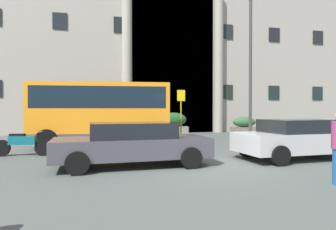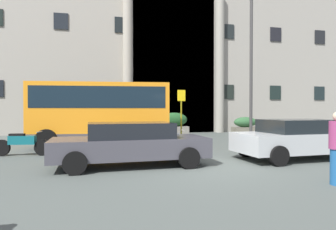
{
  "view_description": "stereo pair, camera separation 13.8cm",
  "coord_description": "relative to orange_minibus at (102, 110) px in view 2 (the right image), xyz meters",
  "views": [
    {
      "loc": [
        -3.25,
        -8.02,
        1.66
      ],
      "look_at": [
        -0.1,
        6.03,
        1.44
      ],
      "focal_mm": 30.81,
      "sensor_mm": 36.0,
      "label": 1
    },
    {
      "loc": [
        -3.11,
        -8.04,
        1.66
      ],
      "look_at": [
        -0.1,
        6.03,
        1.44
      ],
      "focal_mm": 30.81,
      "sensor_mm": 36.0,
      "label": 2
    }
  ],
  "objects": [
    {
      "name": "hedge_planter_entrance_left",
      "position": [
        4.52,
        4.72,
        -0.97
      ],
      "size": [
        1.82,
        0.86,
        1.53
      ],
      "color": "gray",
      "rests_on": "ground_plane"
    },
    {
      "name": "office_building_facade",
      "position": [
        3.34,
        11.98,
        5.4
      ],
      "size": [
        35.96,
        9.61,
        14.22
      ],
      "color": "#9C978B",
      "rests_on": "ground_plane"
    },
    {
      "name": "parked_sedan_far",
      "position": [
        0.92,
        -4.85,
        -1.03
      ],
      "size": [
        4.67,
        2.16,
        1.3
      ],
      "rotation": [
        0.0,
        0.0,
        0.06
      ],
      "color": "#45444C",
      "rests_on": "ground_plane"
    },
    {
      "name": "white_taxi_kerbside",
      "position": [
        6.65,
        -4.83,
        -1.0
      ],
      "size": [
        4.43,
        2.28,
        1.36
      ],
      "rotation": [
        0.0,
        0.0,
        0.07
      ],
      "color": "#B4B9BA",
      "rests_on": "ground_plane"
    },
    {
      "name": "hedge_planter_entrance_right",
      "position": [
        9.92,
        5.4,
        -1.13
      ],
      "size": [
        1.81,
        0.92,
        1.21
      ],
      "color": "#6D6757",
      "rests_on": "ground_plane"
    },
    {
      "name": "hedge_planter_far_west",
      "position": [
        -2.46,
        4.81,
        -1.06
      ],
      "size": [
        1.67,
        1.0,
        1.35
      ],
      "color": "slate",
      "rests_on": "ground_plane"
    },
    {
      "name": "motorcycle_near_kerb",
      "position": [
        2.56,
        -2.51,
        -1.25
      ],
      "size": [
        1.93,
        0.55,
        0.89
      ],
      "rotation": [
        0.0,
        0.0,
        -0.07
      ],
      "color": "black",
      "rests_on": "ground_plane"
    },
    {
      "name": "bus_stop_sign",
      "position": [
        4.23,
        1.76,
        0.01
      ],
      "size": [
        0.44,
        0.08,
        2.79
      ],
      "color": "#9C9115",
      "rests_on": "ground_plane"
    },
    {
      "name": "scooter_by_planter",
      "position": [
        -2.86,
        -2.1,
        -1.25
      ],
      "size": [
        2.06,
        0.55,
        0.89
      ],
      "rotation": [
        0.0,
        0.0,
        -0.13
      ],
      "color": "black",
      "rests_on": "ground_plane"
    },
    {
      "name": "lamppost_plaza_centre",
      "position": [
        8.67,
        2.25,
        3.24
      ],
      "size": [
        0.4,
        0.4,
        8.62
      ],
      "color": "#3B3A3A",
      "rests_on": "ground_plane"
    },
    {
      "name": "orange_minibus",
      "position": [
        0.0,
        0.0,
        0.0
      ],
      "size": [
        6.2,
        3.0,
        2.88
      ],
      "rotation": [
        0.0,
        0.0,
        -0.1
      ],
      "color": "orange",
      "rests_on": "ground_plane"
    },
    {
      "name": "ground_plane",
      "position": [
        3.33,
        -5.5,
        -1.77
      ],
      "size": [
        80.0,
        64.0,
        0.12
      ],
      "primitive_type": "cube",
      "color": "#4B534E"
    }
  ]
}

